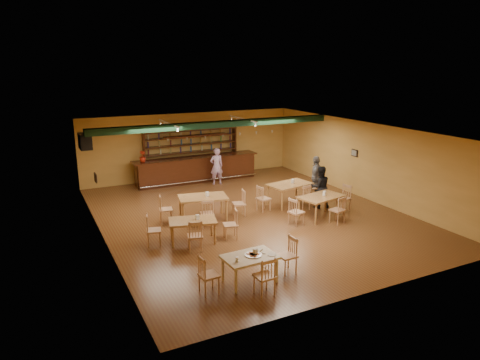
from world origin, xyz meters
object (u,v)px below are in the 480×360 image
patron_bar (217,166)px  patron_right_a (320,187)px  dining_table_a (203,208)px  near_table (250,269)px  dining_table_d (321,207)px  dining_table_c (193,231)px  bar_counter (197,169)px  dining_table_b (289,194)px

patron_bar → patron_right_a: (2.12, -4.68, -0.03)m
dining_table_a → patron_bar: (2.21, 3.97, 0.40)m
near_table → patron_right_a: size_ratio=0.82×
patron_right_a → dining_table_a: bearing=5.3°
near_table → dining_table_d: bearing=32.2°
dining_table_a → dining_table_c: dining_table_a is taller
bar_counter → dining_table_d: (2.13, -6.43, -0.18)m
dining_table_d → patron_bar: size_ratio=0.95×
bar_counter → dining_table_c: size_ratio=4.14×
dining_table_c → patron_bar: patron_bar is taller
dining_table_d → near_table: dining_table_d is taller
dining_table_b → patron_bar: (-1.32, 3.88, 0.40)m
patron_bar → patron_right_a: patron_bar is taller
near_table → patron_right_a: 6.37m
patron_right_a → dining_table_c: bearing=25.2°
bar_counter → patron_right_a: bearing=-63.5°
dining_table_b → dining_table_c: size_ratio=1.17×
dining_table_b → patron_right_a: bearing=-54.8°
near_table → bar_counter: bearing=74.1°
dining_table_a → near_table: dining_table_a is taller
patron_right_a → dining_table_d: bearing=71.0°
dining_table_d → dining_table_c: bearing=168.4°
bar_counter → patron_right_a: 6.16m
dining_table_c → near_table: bearing=-68.4°
bar_counter → dining_table_b: size_ratio=3.55×
bar_counter → near_table: 9.73m
bar_counter → dining_table_b: 5.09m
dining_table_d → patron_bar: patron_bar is taller
dining_table_c → patron_right_a: patron_right_a is taller
dining_table_d → patron_right_a: bearing=43.9°
dining_table_d → near_table: bearing=-157.6°
dining_table_d → bar_counter: bearing=95.9°
dining_table_b → dining_table_d: dining_table_b is taller
dining_table_d → patron_right_a: patron_right_a is taller
dining_table_b → near_table: 6.33m
dining_table_c → patron_right_a: (5.34, 1.00, 0.44)m
near_table → patron_right_a: (4.97, 3.96, 0.44)m
dining_table_b → dining_table_d: (0.19, -1.72, -0.02)m
dining_table_a → patron_right_a: patron_right_a is taller
patron_bar → bar_counter: bearing=-48.6°
dining_table_b → patron_right_a: (0.80, -0.80, 0.38)m
dining_table_a → dining_table_d: size_ratio=1.05×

